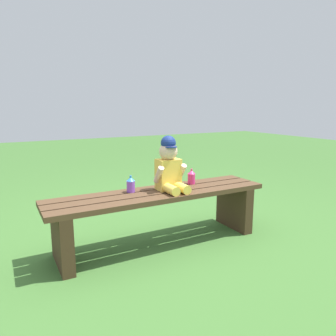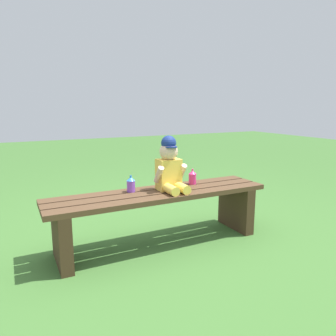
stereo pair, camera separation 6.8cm
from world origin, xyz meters
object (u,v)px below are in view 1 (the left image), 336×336
child_figure (169,167)px  sippy_cup_right (191,177)px  sippy_cup_left (131,184)px  park_bench (160,208)px

child_figure → sippy_cup_right: (0.25, 0.08, -0.12)m
sippy_cup_left → sippy_cup_right: size_ratio=1.00×
park_bench → child_figure: 0.31m
park_bench → child_figure: (0.08, 0.00, 0.30)m
park_bench → sippy_cup_right: size_ratio=13.33×
sippy_cup_left → sippy_cup_right: bearing=0.0°
park_bench → sippy_cup_left: size_ratio=13.33×
child_figure → sippy_cup_left: size_ratio=3.26×
park_bench → sippy_cup_left: 0.28m
child_figure → sippy_cup_left: 0.31m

